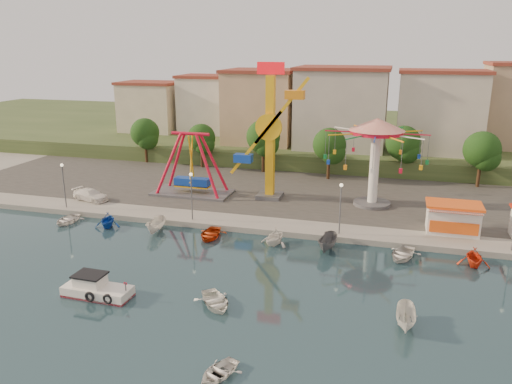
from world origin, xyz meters
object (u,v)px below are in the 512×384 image
(cabin_motorboat, at_px, (96,290))
(rowboat_a, at_px, (215,301))
(van, at_px, (91,195))
(skiff, at_px, (406,318))
(kamikaze_tower, at_px, (272,136))
(wave_swinger, at_px, (376,142))
(pirate_ship_ride, at_px, (192,165))

(cabin_motorboat, xyz_separation_m, rowboat_a, (9.60, 0.98, -0.12))
(rowboat_a, bearing_deg, cabin_motorboat, 147.25)
(van, bearing_deg, skiff, -102.74)
(kamikaze_tower, bearing_deg, wave_swinger, 3.07)
(skiff, bearing_deg, van, 153.45)
(cabin_motorboat, bearing_deg, pirate_ship_ride, 97.29)
(wave_swinger, bearing_deg, kamikaze_tower, -176.93)
(pirate_ship_ride, distance_m, cabin_motorboat, 26.76)
(pirate_ship_ride, bearing_deg, van, -151.42)
(kamikaze_tower, xyz_separation_m, cabin_motorboat, (-7.55, -27.10, -7.98))
(rowboat_a, xyz_separation_m, van, (-23.35, 19.37, 0.90))
(rowboat_a, height_order, skiff, skiff)
(wave_swinger, height_order, skiff, wave_swinger)
(pirate_ship_ride, bearing_deg, wave_swinger, 3.60)
(van, bearing_deg, kamikaze_tower, -58.67)
(pirate_ship_ride, distance_m, wave_swinger, 22.84)
(rowboat_a, height_order, van, van)
(skiff, bearing_deg, wave_swinger, 98.11)
(cabin_motorboat, xyz_separation_m, skiff, (23.43, 1.81, 0.19))
(pirate_ship_ride, height_order, rowboat_a, pirate_ship_ride)
(cabin_motorboat, distance_m, van, 24.57)
(pirate_ship_ride, xyz_separation_m, kamikaze_tower, (10.32, 0.76, 4.10))
(pirate_ship_ride, height_order, wave_swinger, wave_swinger)
(wave_swinger, height_order, van, wave_swinger)
(van, bearing_deg, wave_swinger, -63.77)
(skiff, bearing_deg, rowboat_a, -176.60)
(wave_swinger, bearing_deg, pirate_ship_ride, -176.40)
(kamikaze_tower, bearing_deg, skiff, -57.88)
(cabin_motorboat, height_order, skiff, cabin_motorboat)
(rowboat_a, bearing_deg, wave_swinger, 30.73)
(pirate_ship_ride, bearing_deg, skiff, -43.11)
(skiff, bearing_deg, pirate_ship_ride, 136.84)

